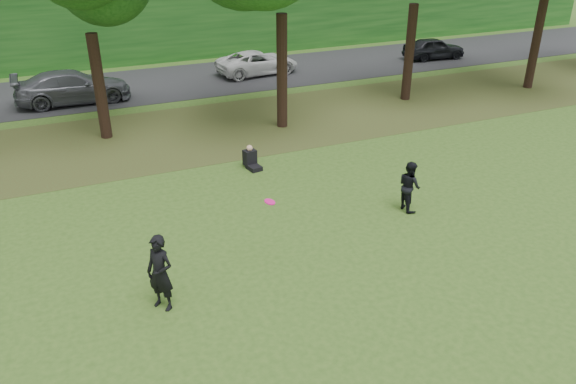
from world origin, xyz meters
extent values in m
plane|color=#2D4D18|center=(0.00, 0.00, 0.00)|extent=(120.00, 120.00, 0.00)
cube|color=#3F2C16|center=(0.00, 13.00, 0.01)|extent=(60.00, 7.00, 0.01)
cube|color=black|center=(0.00, 21.00, 0.01)|extent=(70.00, 7.00, 0.02)
cube|color=#134313|center=(0.00, 27.00, 2.50)|extent=(70.00, 3.00, 5.00)
imported|color=black|center=(-3.24, 2.13, 0.93)|extent=(0.77, 0.80, 1.85)
imported|color=black|center=(4.59, 3.92, 0.78)|extent=(0.61, 0.77, 1.56)
imported|color=#484A51|center=(-3.78, 19.26, 0.78)|extent=(5.23, 2.18, 1.51)
imported|color=silver|center=(6.09, 20.78, 0.66)|extent=(4.80, 2.62, 1.27)
imported|color=black|center=(17.36, 19.91, 0.67)|extent=(3.92, 1.87, 1.29)
cylinder|color=#DD1279|center=(-0.42, 2.59, 1.91)|extent=(0.31, 0.31, 0.11)
cube|color=black|center=(1.33, 8.54, 0.08)|extent=(0.49, 0.62, 0.16)
cube|color=black|center=(1.28, 8.81, 0.36)|extent=(0.47, 0.41, 0.56)
sphere|color=tan|center=(1.28, 8.81, 0.72)|extent=(0.22, 0.22, 0.22)
cylinder|color=black|center=(-3.00, 13.90, 2.06)|extent=(0.44, 0.44, 4.12)
cylinder|color=black|center=(4.00, 12.30, 2.31)|extent=(0.44, 0.44, 4.62)
cylinder|color=black|center=(11.00, 13.50, 2.23)|extent=(0.44, 0.44, 4.45)
cylinder|color=black|center=(18.00, 12.70, 2.58)|extent=(0.44, 0.44, 5.17)
camera|label=1|loc=(-4.75, -8.49, 8.07)|focal=35.00mm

